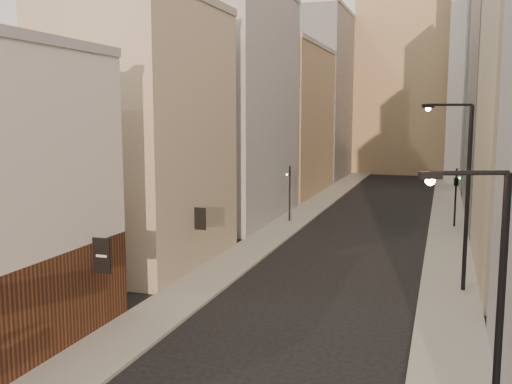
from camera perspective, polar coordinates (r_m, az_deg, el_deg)
name	(u,v)px	position (r m, az deg, el deg)	size (l,w,h in m)	color
sidewalk_left	(322,200)	(62.70, 6.65, -0.82)	(3.00, 140.00, 0.15)	#98968C
sidewalk_right	(447,206)	(61.45, 18.60, -1.35)	(3.00, 140.00, 0.15)	#98968C
left_bldg_beige	(143,137)	(36.48, -11.22, 5.45)	(8.00, 12.00, 16.00)	tan
left_bldg_grey	(233,107)	(51.00, -2.32, 8.45)	(8.00, 16.00, 20.00)	gray
left_bldg_tan	(286,122)	(68.15, 3.05, 7.01)	(8.00, 18.00, 17.00)	#947D5B
left_bldg_wingrid	(321,97)	(87.64, 6.56, 9.42)	(8.00, 20.00, 24.00)	gray
clock_tower	(403,64)	(98.34, 14.52, 12.33)	(14.00, 14.00, 44.90)	#947D5B
white_tower	(481,45)	(84.35, 21.56, 13.51)	(8.00, 8.00, 41.50)	silver
streetlamp_near	(491,321)	(14.55, 22.44, -11.80)	(2.01, 0.98, 8.14)	black
streetlamp_mid	(463,187)	(31.39, 19.99, 0.52)	(2.56, 0.83, 9.93)	black
traffic_light_left	(290,181)	(49.49, 3.39, 1.08)	(0.55, 0.44, 5.00)	black
traffic_light_right	(456,182)	(49.74, 19.39, 0.97)	(0.80, 0.80, 5.00)	black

